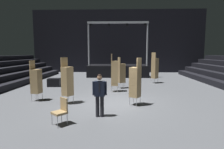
{
  "coord_description": "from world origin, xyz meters",
  "views": [
    {
      "loc": [
        0.07,
        -9.16,
        2.53
      ],
      "look_at": [
        -0.27,
        0.42,
        1.4
      ],
      "focal_mm": 29.53,
      "sensor_mm": 36.0,
      "label": 1
    }
  ],
  "objects": [
    {
      "name": "stage_riser",
      "position": [
        0.0,
        10.92,
        0.68
      ],
      "size": [
        6.38,
        3.29,
        5.62
      ],
      "color": "black",
      "rests_on": "ground_plane"
    },
    {
      "name": "man_with_tie",
      "position": [
        -0.67,
        -2.08,
        0.96
      ],
      "size": [
        0.57,
        0.24,
        1.7
      ],
      "rotation": [
        0.0,
        0.0,
        3.17
      ],
      "color": "black",
      "rests_on": "ground_plane"
    },
    {
      "name": "ground_plane",
      "position": [
        0.0,
        0.0,
        -0.05
      ],
      "size": [
        22.0,
        30.0,
        0.1
      ],
      "primitive_type": "cube",
      "color": "#515459"
    },
    {
      "name": "equipment_road_case",
      "position": [
        -4.79,
        4.41,
        0.3
      ],
      "size": [
        0.95,
        0.68,
        0.61
      ],
      "primitive_type": "cube",
      "rotation": [
        0.0,
        0.0,
        0.09
      ],
      "color": "black",
      "rests_on": "ground_plane"
    },
    {
      "name": "chair_stack_mid_centre",
      "position": [
        3.11,
        6.28,
        1.28
      ],
      "size": [
        0.62,
        0.62,
        2.56
      ],
      "rotation": [
        0.0,
        0.0,
        5.4
      ],
      "color": "#B2B5BA",
      "rests_on": "ground_plane"
    },
    {
      "name": "arena_end_wall",
      "position": [
        0.0,
        15.0,
        4.0
      ],
      "size": [
        22.0,
        0.3,
        8.0
      ],
      "primitive_type": "cube",
      "color": "black",
      "rests_on": "ground_plane"
    },
    {
      "name": "loose_chair_near_man",
      "position": [
        -1.95,
        -2.93,
        0.53
      ],
      "size": [
        0.62,
        0.62,
        0.95
      ],
      "rotation": [
        0.0,
        0.0,
        2.42
      ],
      "color": "#B2B5BA",
      "rests_on": "ground_plane"
    },
    {
      "name": "chair_stack_front_left",
      "position": [
        -4.27,
        0.29,
        1.07
      ],
      "size": [
        0.52,
        0.52,
        2.14
      ],
      "rotation": [
        0.0,
        0.0,
        4.52
      ],
      "color": "#B2B5BA",
      "rests_on": "ground_plane"
    },
    {
      "name": "chair_stack_mid_left",
      "position": [
        0.29,
        3.93,
        1.11
      ],
      "size": [
        0.57,
        0.57,
        2.22
      ],
      "rotation": [
        0.0,
        0.0,
        5.08
      ],
      "color": "#B2B5BA",
      "rests_on": "ground_plane"
    },
    {
      "name": "chair_stack_front_right",
      "position": [
        -0.18,
        2.74,
        1.24
      ],
      "size": [
        0.44,
        0.44,
        2.48
      ],
      "rotation": [
        0.0,
        0.0,
        4.72
      ],
      "color": "#B2B5BA",
      "rests_on": "ground_plane"
    },
    {
      "name": "chair_stack_mid_right",
      "position": [
        -2.48,
        -0.17,
        1.15
      ],
      "size": [
        0.61,
        0.61,
        2.31
      ],
      "rotation": [
        0.0,
        0.0,
        4.12
      ],
      "color": "#B2B5BA",
      "rests_on": "ground_plane"
    },
    {
      "name": "chair_stack_rear_left",
      "position": [
        0.88,
        -0.38,
        1.15
      ],
      "size": [
        0.61,
        0.61,
        2.31
      ],
      "rotation": [
        0.0,
        0.0,
        0.98
      ],
      "color": "#B2B5BA",
      "rests_on": "ground_plane"
    }
  ]
}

